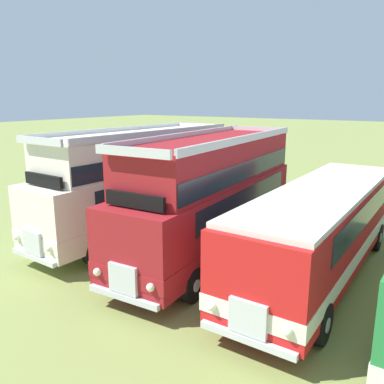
{
  "coord_description": "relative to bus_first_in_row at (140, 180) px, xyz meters",
  "views": [
    {
      "loc": [
        -4.55,
        -12.23,
        5.72
      ],
      "look_at": [
        -12.94,
        0.37,
        2.13
      ],
      "focal_mm": 36.93,
      "sensor_mm": 36.0,
      "label": 1
    }
  ],
  "objects": [
    {
      "name": "bus_second_in_row",
      "position": [
        3.87,
        -0.48,
        -0.0
      ],
      "size": [
        3.11,
        10.15,
        4.52
      ],
      "color": "maroon",
      "rests_on": "ground"
    },
    {
      "name": "bus_third_in_row",
      "position": [
        7.76,
        -0.04,
        -0.6
      ],
      "size": [
        2.66,
        10.88,
        2.99
      ],
      "color": "red",
      "rests_on": "ground"
    },
    {
      "name": "bus_first_in_row",
      "position": [
        0.0,
        0.0,
        0.0
      ],
      "size": [
        2.89,
        10.39,
        4.52
      ],
      "color": "silver",
      "rests_on": "ground"
    }
  ]
}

